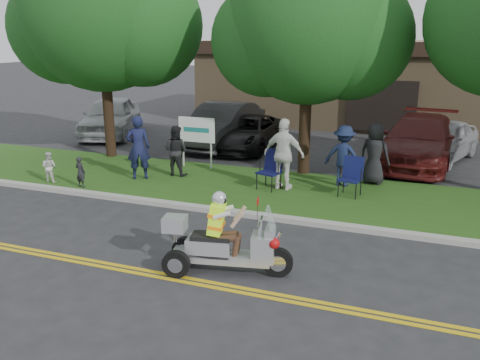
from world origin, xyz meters
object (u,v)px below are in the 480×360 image
(parked_car_far_right, at_px, (441,140))
(parked_car_left, at_px, (222,125))
(parked_car_far_left, at_px, (110,117))
(parked_car_mid, at_px, (247,133))
(parked_car_right, at_px, (419,140))
(lawn_chair_b, at_px, (272,167))
(spectator_adult_left, at_px, (138,147))
(spectator_adult_mid, at_px, (176,151))
(lawn_chair_a, at_px, (352,174))
(trike_scooter, at_px, (222,245))
(spectator_adult_right, at_px, (284,154))

(parked_car_far_right, bearing_deg, parked_car_left, -157.00)
(parked_car_far_left, xyz_separation_m, parked_car_left, (5.38, -0.24, -0.00))
(parked_car_mid, height_order, parked_car_right, parked_car_right)
(lawn_chair_b, bearing_deg, spectator_adult_left, -157.86)
(spectator_adult_left, relative_size, spectator_adult_mid, 1.24)
(parked_car_left, bearing_deg, lawn_chair_a, -38.35)
(trike_scooter, xyz_separation_m, lawn_chair_a, (1.54, 5.35, 0.14))
(parked_car_far_left, xyz_separation_m, parked_car_far_right, (13.50, 0.35, -0.13))
(lawn_chair_b, bearing_deg, parked_car_right, 68.06)
(parked_car_mid, bearing_deg, trike_scooter, -72.19)
(parked_car_left, bearing_deg, lawn_chair_b, -52.49)
(lawn_chair_b, height_order, spectator_adult_left, spectator_adult_left)
(spectator_adult_mid, height_order, parked_car_right, spectator_adult_mid)
(parked_car_mid, height_order, parked_car_far_right, parked_car_far_right)
(spectator_adult_mid, bearing_deg, parked_car_left, -82.96)
(spectator_adult_mid, height_order, parked_car_far_left, parked_car_far_left)
(lawn_chair_b, relative_size, parked_car_left, 0.21)
(parked_car_left, height_order, parked_car_right, parked_car_left)
(lawn_chair_a, height_order, spectator_adult_left, spectator_adult_left)
(lawn_chair_b, distance_m, parked_car_right, 6.16)
(lawn_chair_a, distance_m, parked_car_far_right, 6.02)
(spectator_adult_left, distance_m, spectator_adult_right, 4.38)
(spectator_adult_left, relative_size, parked_car_far_left, 0.38)
(lawn_chair_b, xyz_separation_m, parked_car_right, (3.75, 4.89, 0.09))
(trike_scooter, distance_m, spectator_adult_left, 6.67)
(lawn_chair_a, height_order, spectator_adult_mid, spectator_adult_mid)
(lawn_chair_a, xyz_separation_m, spectator_adult_left, (-6.21, -0.62, 0.37))
(parked_car_mid, bearing_deg, spectator_adult_right, -59.36)
(parked_car_mid, bearing_deg, parked_car_right, -0.60)
(parked_car_left, distance_m, parked_car_mid, 1.15)
(spectator_adult_left, xyz_separation_m, parked_car_far_right, (8.45, 6.21, -0.35))
(spectator_adult_mid, xyz_separation_m, parked_car_far_left, (-5.91, 5.12, -0.03))
(spectator_adult_left, height_order, spectator_adult_mid, spectator_adult_left)
(trike_scooter, relative_size, lawn_chair_a, 2.30)
(lawn_chair_a, xyz_separation_m, parked_car_far_left, (-11.27, 5.24, 0.15))
(trike_scooter, xyz_separation_m, spectator_adult_mid, (-3.82, 5.47, 0.32))
(lawn_chair_b, height_order, parked_car_right, parked_car_right)
(trike_scooter, xyz_separation_m, parked_car_mid, (-3.22, 10.17, 0.09))
(parked_car_right, bearing_deg, trike_scooter, -100.82)
(lawn_chair_a, height_order, parked_car_mid, parked_car_mid)
(parked_car_far_left, height_order, parked_car_mid, parked_car_far_left)
(trike_scooter, relative_size, spectator_adult_left, 1.26)
(parked_car_far_left, xyz_separation_m, parked_car_mid, (6.50, -0.42, -0.20))
(lawn_chair_a, bearing_deg, parked_car_far_right, 76.87)
(parked_car_far_left, distance_m, parked_car_far_right, 13.51)
(spectator_adult_mid, distance_m, parked_car_far_right, 9.36)
(parked_car_far_right, bearing_deg, parked_car_right, -110.30)
(trike_scooter, relative_size, parked_car_mid, 0.52)
(parked_car_far_left, distance_m, parked_car_mid, 6.52)
(lawn_chair_b, height_order, parked_car_far_right, parked_car_far_right)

